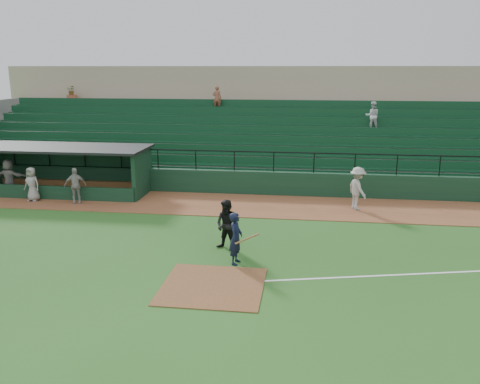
# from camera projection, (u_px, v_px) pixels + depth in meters

# --- Properties ---
(ground) EXTENTS (90.00, 90.00, 0.00)m
(ground) POSITION_uv_depth(u_px,v_px,m) (219.00, 273.00, 15.76)
(ground) COLOR #23541B
(ground) RESTS_ON ground
(warning_track) EXTENTS (40.00, 4.00, 0.03)m
(warning_track) POSITION_uv_depth(u_px,v_px,m) (249.00, 205.00, 23.45)
(warning_track) COLOR brown
(warning_track) RESTS_ON ground
(home_plate_dirt) EXTENTS (3.00, 3.00, 0.03)m
(home_plate_dirt) POSITION_uv_depth(u_px,v_px,m) (213.00, 286.00, 14.79)
(home_plate_dirt) COLOR brown
(home_plate_dirt) RESTS_ON ground
(foul_line) EXTENTS (17.49, 4.44, 0.01)m
(foul_line) POSITION_uv_depth(u_px,v_px,m) (473.00, 271.00, 15.86)
(foul_line) COLOR white
(foul_line) RESTS_ON ground
(stadium_structure) EXTENTS (38.00, 13.08, 6.40)m
(stadium_structure) POSITION_uv_depth(u_px,v_px,m) (265.00, 134.00, 31.02)
(stadium_structure) COLOR #10321E
(stadium_structure) RESTS_ON ground
(dugout) EXTENTS (8.90, 3.20, 2.42)m
(dugout) POSITION_uv_depth(u_px,v_px,m) (66.00, 166.00, 25.90)
(dugout) COLOR #10321E
(dugout) RESTS_ON ground
(batter_at_plate) EXTENTS (1.04, 0.71, 1.75)m
(batter_at_plate) POSITION_uv_depth(u_px,v_px,m) (236.00, 238.00, 16.33)
(batter_at_plate) COLOR black
(batter_at_plate) RESTS_ON ground
(umpire) EXTENTS (1.07, 0.95, 1.81)m
(umpire) POSITION_uv_depth(u_px,v_px,m) (227.00, 225.00, 17.58)
(umpire) COLOR black
(umpire) RESTS_ON ground
(runner) EXTENTS (1.17, 1.44, 1.95)m
(runner) POSITION_uv_depth(u_px,v_px,m) (358.00, 188.00, 22.52)
(runner) COLOR #A7A29C
(runner) RESTS_ON warning_track
(dugout_player_a) EXTENTS (1.08, 0.79, 1.71)m
(dugout_player_a) POSITION_uv_depth(u_px,v_px,m) (75.00, 186.00, 23.58)
(dugout_player_a) COLOR #A39E99
(dugout_player_a) RESTS_ON warning_track
(dugout_player_b) EXTENTS (0.89, 0.66, 1.65)m
(dugout_player_b) POSITION_uv_depth(u_px,v_px,m) (32.00, 184.00, 23.98)
(dugout_player_b) COLOR gray
(dugout_player_b) RESTS_ON warning_track
(dugout_player_c) EXTENTS (1.73, 0.72, 1.81)m
(dugout_player_c) POSITION_uv_depth(u_px,v_px,m) (9.00, 177.00, 25.18)
(dugout_player_c) COLOR gray
(dugout_player_c) RESTS_ON warning_track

